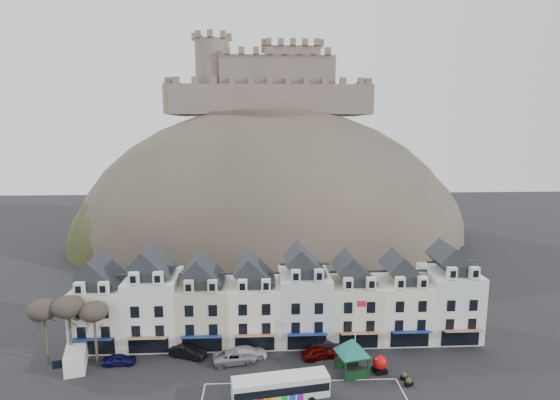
# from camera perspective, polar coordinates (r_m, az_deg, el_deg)

# --- Properties ---
(townhouse_terrace) EXTENTS (54.40, 9.35, 11.80)m
(townhouse_terrace) POSITION_cam_1_polar(r_m,az_deg,el_deg) (61.53, 0.07, -13.02)
(townhouse_terrace) COLOR silver
(townhouse_terrace) RESTS_ON ground
(castle_hill) EXTENTS (100.00, 76.00, 68.00)m
(castle_hill) POSITION_cam_1_polar(r_m,az_deg,el_deg) (113.53, -0.71, -5.21)
(castle_hill) COLOR #3E382F
(castle_hill) RESTS_ON ground
(castle) EXTENTS (50.20, 22.20, 22.00)m
(castle) POSITION_cam_1_polar(r_m,az_deg,el_deg) (117.36, -1.25, 15.00)
(castle) COLOR #6A5D51
(castle) RESTS_ON ground
(tree_left_far) EXTENTS (3.61, 3.61, 8.24)m
(tree_left_far) POSITION_cam_1_polar(r_m,az_deg,el_deg) (61.69, -28.54, -12.56)
(tree_left_far) COLOR #372D23
(tree_left_far) RESTS_ON ground
(tree_left_mid) EXTENTS (3.78, 3.78, 8.64)m
(tree_left_mid) POSITION_cam_1_polar(r_m,az_deg,el_deg) (60.35, -25.94, -12.49)
(tree_left_mid) COLOR #372D23
(tree_left_mid) RESTS_ON ground
(tree_left_near) EXTENTS (3.43, 3.43, 7.84)m
(tree_left_near) POSITION_cam_1_polar(r_m,az_deg,el_deg) (59.51, -23.16, -13.32)
(tree_left_near) COLOR #372D23
(tree_left_near) RESTS_ON ground
(bus) EXTENTS (10.54, 3.94, 2.91)m
(bus) POSITION_cam_1_polar(r_m,az_deg,el_deg) (50.28, 0.07, -23.31)
(bus) COLOR #262628
(bus) RESTS_ON ground
(bus_shelter) EXTENTS (6.80, 6.80, 4.42)m
(bus_shelter) POSITION_cam_1_polar(r_m,az_deg,el_deg) (54.68, 9.40, -18.34)
(bus_shelter) COLOR black
(bus_shelter) RESTS_ON ground
(red_buoy) EXTENTS (1.70, 1.70, 2.11)m
(red_buoy) POSITION_cam_1_polar(r_m,az_deg,el_deg) (56.61, 12.92, -20.14)
(red_buoy) COLOR black
(red_buoy) RESTS_ON ground
(flagpole) EXTENTS (1.25, 0.18, 8.61)m
(flagpole) POSITION_cam_1_polar(r_m,az_deg,el_deg) (55.70, 9.94, -16.10)
(flagpole) COLOR silver
(flagpole) RESTS_ON ground
(white_van) EXTENTS (3.70, 5.69, 2.40)m
(white_van) POSITION_cam_1_polar(r_m,az_deg,el_deg) (61.61, -25.09, -18.12)
(white_van) COLOR silver
(white_van) RESTS_ON ground
(planter_west) EXTENTS (0.98, 0.64, 0.91)m
(planter_west) POSITION_cam_1_polar(r_m,az_deg,el_deg) (56.19, 15.92, -21.27)
(planter_west) COLOR black
(planter_west) RESTS_ON ground
(planter_east) EXTENTS (1.08, 0.83, 0.97)m
(planter_east) POSITION_cam_1_polar(r_m,az_deg,el_deg) (55.26, 16.46, -21.83)
(planter_east) COLOR black
(planter_east) RESTS_ON ground
(car_navy) EXTENTS (4.03, 1.83, 1.34)m
(car_navy) POSITION_cam_1_polar(r_m,az_deg,el_deg) (60.36, -20.23, -18.96)
(car_navy) COLOR #0C0B39
(car_navy) RESTS_ON ground
(car_black) EXTENTS (4.94, 3.21, 1.54)m
(car_black) POSITION_cam_1_polar(r_m,az_deg,el_deg) (59.70, -11.96, -18.79)
(car_black) COLOR black
(car_black) RESTS_ON ground
(car_silver) EXTENTS (5.79, 3.43, 1.54)m
(car_silver) POSITION_cam_1_polar(r_m,az_deg,el_deg) (57.69, -5.87, -19.69)
(car_silver) COLOR gray
(car_silver) RESTS_ON ground
(car_white) EXTENTS (5.36, 2.79, 1.48)m
(car_white) POSITION_cam_1_polar(r_m,az_deg,el_deg) (58.55, -4.35, -19.23)
(car_white) COLOR silver
(car_white) RESTS_ON ground
(car_maroon) EXTENTS (4.89, 2.92, 1.56)m
(car_maroon) POSITION_cam_1_polar(r_m,az_deg,el_deg) (58.55, 5.15, -19.20)
(car_maroon) COLOR #4E0604
(car_maroon) RESTS_ON ground
(car_charcoal) EXTENTS (4.51, 2.46, 1.41)m
(car_charcoal) POSITION_cam_1_polar(r_m,az_deg,el_deg) (60.46, 6.12, -18.32)
(car_charcoal) COLOR black
(car_charcoal) RESTS_ON ground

